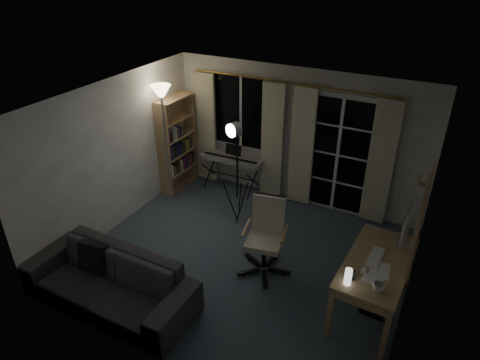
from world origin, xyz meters
name	(u,v)px	position (x,y,z in m)	size (l,w,h in m)	color
floor	(243,259)	(0.00, 0.00, -0.01)	(4.50, 4.00, 0.02)	#3C4957
window	(242,111)	(-1.05, 1.97, 1.50)	(1.20, 0.08, 1.40)	white
french_door	(338,156)	(0.75, 1.97, 1.03)	(1.32, 0.09, 2.11)	white
curtains	(286,144)	(-0.14, 1.88, 1.09)	(3.60, 0.07, 2.13)	gold
bookshelf	(175,146)	(-2.12, 1.38, 0.84)	(0.31, 0.83, 1.77)	tan
torchiere_lamp	(163,109)	(-2.02, 0.99, 1.68)	(0.33, 0.33, 2.09)	#B2B2B7
keyboard_piano	(231,160)	(-1.12, 1.70, 0.64)	(1.18, 0.59, 0.85)	black
studio_light	(235,142)	(-0.61, 0.89, 1.42)	(0.41, 0.41, 1.77)	black
office_chair	(267,229)	(0.35, 0.03, 0.65)	(0.76, 0.75, 1.10)	black
desk	(377,268)	(1.88, -0.13, 0.67)	(0.78, 1.46, 0.77)	#A48454
monitor	(406,227)	(2.08, 0.32, 1.06)	(0.19, 0.55, 0.48)	silver
desk_clutter	(366,282)	(1.81, -0.36, 0.60)	(0.48, 0.87, 0.97)	white
mug	(378,286)	(1.98, -0.63, 0.83)	(0.13, 0.10, 0.13)	silver
wall_mirror	(419,225)	(2.22, -0.35, 1.55)	(0.04, 0.94, 0.74)	tan
framed_print	(431,183)	(2.23, 0.55, 1.60)	(0.03, 0.42, 0.32)	tan
wall_shelf	(426,178)	(2.16, 1.05, 1.41)	(0.16, 0.30, 0.18)	tan
sofa	(107,274)	(-1.13, -1.55, 0.45)	(2.29, 0.69, 0.89)	#323234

